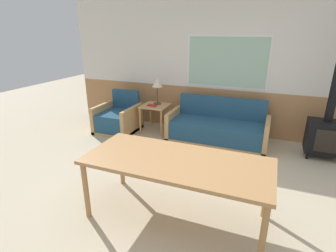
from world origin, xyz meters
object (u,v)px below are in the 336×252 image
table_lamp (157,84)px  dining_table (177,165)px  side_table (155,110)px  wood_stove (327,126)px  armchair (118,119)px  couch (217,129)px

table_lamp → dining_table: table_lamp is taller
side_table → wood_stove: wood_stove is taller
armchair → dining_table: size_ratio=0.42×
wood_stove → couch: bearing=179.9°
couch → dining_table: couch is taller
side_table → armchair: bearing=-161.9°
armchair → side_table: (0.76, 0.25, 0.23)m
wood_stove → table_lamp: bearing=177.6°
armchair → wood_stove: 3.89m
couch → dining_table: 2.40m
side_table → wood_stove: (3.12, -0.04, 0.09)m
table_lamp → dining_table: size_ratio=0.27×
wood_stove → side_table: bearing=179.3°
table_lamp → wood_stove: bearing=-2.4°
couch → wood_stove: wood_stove is taller
couch → dining_table: bearing=-89.2°
side_table → couch: bearing=-1.5°
armchair → wood_stove: bearing=-5.8°
couch → table_lamp: table_lamp is taller
couch → armchair: 2.09m
dining_table → wood_stove: 2.94m
side_table → dining_table: bearing=-60.5°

